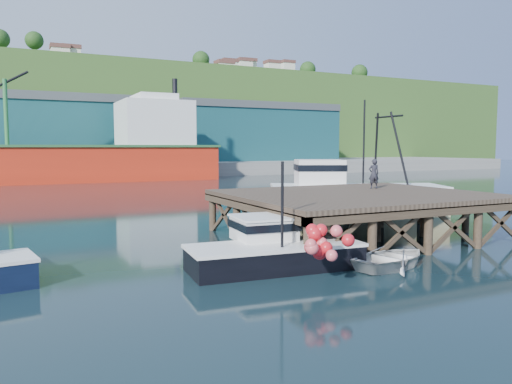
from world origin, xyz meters
TOP-DOWN VIEW (x-y plane):
  - ground at (0.00, 0.00)m, footprint 300.00×300.00m
  - wharf at (5.50, -0.19)m, footprint 12.00×10.00m
  - far_quay at (0.00, 70.00)m, footprint 160.00×40.00m
  - warehouse_mid at (0.00, 65.00)m, footprint 28.00×16.00m
  - warehouse_right at (30.00, 65.00)m, footprint 30.00×16.00m
  - cargo_ship at (-8.46, 48.00)m, footprint 55.50×10.00m
  - hillside at (0.00, 100.00)m, footprint 220.00×50.00m
  - boat_black at (-1.23, -3.93)m, footprint 6.42×5.37m
  - trawler at (10.24, 6.50)m, footprint 11.66×8.12m
  - dinghy at (2.69, -5.80)m, footprint 3.99×3.26m
  - dockworker at (7.86, 1.65)m, footprint 0.66×0.52m

SIDE VIEW (x-z plane):
  - ground at x=0.00m, z-range 0.00..0.00m
  - dinghy at x=2.69m, z-range 0.00..0.72m
  - boat_black at x=-1.23m, z-range -1.22..2.64m
  - far_quay at x=0.00m, z-range 0.00..2.00m
  - trawler at x=10.24m, z-range -2.17..5.21m
  - wharf at x=5.50m, z-range 0.63..3.25m
  - dockworker at x=7.86m, z-range 2.12..3.71m
  - cargo_ship at x=-8.46m, z-range -3.56..10.19m
  - warehouse_mid at x=0.00m, z-range 2.00..11.00m
  - warehouse_right at x=30.00m, z-range 2.00..11.00m
  - hillside at x=0.00m, z-range 0.00..22.00m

